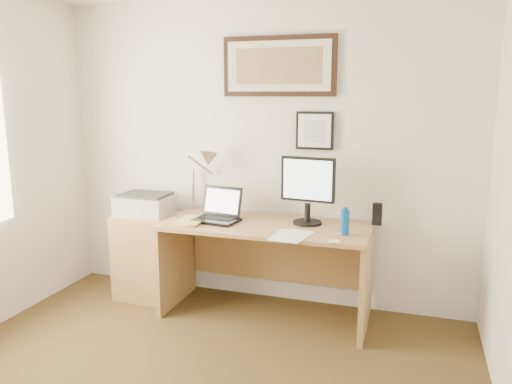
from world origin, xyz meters
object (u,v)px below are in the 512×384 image
at_px(desk, 269,250).
at_px(laptop, 218,213).
at_px(side_cabinet, 148,256).
at_px(water_bottle, 345,222).
at_px(printer, 145,204).
at_px(book, 178,220).
at_px(lcd_monitor, 308,187).

relative_size(desk, laptop, 4.32).
distance_m(side_cabinet, laptop, 0.82).
bearing_deg(water_bottle, printer, 174.12).
height_order(desk, printer, printer).
distance_m(side_cabinet, water_bottle, 1.76).
bearing_deg(book, desk, 17.84).
bearing_deg(book, lcd_monitor, 13.03).
distance_m(side_cabinet, desk, 1.08).
relative_size(lcd_monitor, printer, 1.18).
bearing_deg(printer, desk, 0.84).
bearing_deg(water_bottle, lcd_monitor, 147.49).
height_order(side_cabinet, printer, printer).
bearing_deg(printer, book, -26.24).
height_order(water_bottle, desk, water_bottle).
distance_m(lcd_monitor, printer, 1.41).
bearing_deg(lcd_monitor, water_bottle, -32.51).
distance_m(desk, printer, 1.13).
distance_m(book, desk, 0.75).
bearing_deg(book, printer, 153.76).
xyz_separation_m(book, lcd_monitor, (0.98, 0.23, 0.28)).
xyz_separation_m(book, laptop, (0.29, 0.13, 0.05)).
xyz_separation_m(laptop, lcd_monitor, (0.69, 0.10, 0.23)).
xyz_separation_m(lcd_monitor, printer, (-1.39, -0.03, -0.22)).
bearing_deg(laptop, side_cabinet, 175.34).
xyz_separation_m(desk, lcd_monitor, (0.31, 0.01, 0.53)).
bearing_deg(printer, side_cabinet, -49.41).
height_order(book, lcd_monitor, lcd_monitor).
height_order(laptop, printer, laptop).
bearing_deg(book, laptop, 23.71).
xyz_separation_m(side_cabinet, printer, (-0.02, 0.02, 0.45)).
relative_size(side_cabinet, lcd_monitor, 1.40).
xyz_separation_m(side_cabinet, lcd_monitor, (1.38, 0.04, 0.68)).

